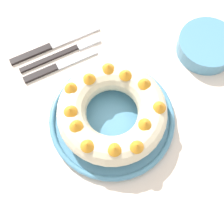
{
  "coord_description": "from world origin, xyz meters",
  "views": [
    {
      "loc": [
        0.25,
        -0.13,
        1.41
      ],
      "look_at": [
        0.03,
        -0.02,
        0.79
      ],
      "focal_mm": 50.0,
      "sensor_mm": 36.0,
      "label": 1
    }
  ],
  "objects_px": {
    "bundt_cake": "(112,112)",
    "serving_dish": "(112,119)",
    "fork": "(67,51)",
    "serving_knife": "(49,47)",
    "cake_knife": "(56,67)",
    "side_bowl": "(207,46)"
  },
  "relations": [
    {
      "from": "bundt_cake",
      "to": "cake_knife",
      "type": "relative_size",
      "value": 1.24
    },
    {
      "from": "bundt_cake",
      "to": "cake_knife",
      "type": "bearing_deg",
      "value": -161.93
    },
    {
      "from": "bundt_cake",
      "to": "serving_dish",
      "type": "bearing_deg",
      "value": 113.21
    },
    {
      "from": "bundt_cake",
      "to": "side_bowl",
      "type": "bearing_deg",
      "value": 101.95
    },
    {
      "from": "serving_dish",
      "to": "cake_knife",
      "type": "bearing_deg",
      "value": -161.88
    },
    {
      "from": "fork",
      "to": "serving_knife",
      "type": "height_order",
      "value": "serving_knife"
    },
    {
      "from": "fork",
      "to": "cake_knife",
      "type": "relative_size",
      "value": 1.12
    },
    {
      "from": "serving_knife",
      "to": "cake_knife",
      "type": "bearing_deg",
      "value": -12.81
    },
    {
      "from": "serving_dish",
      "to": "side_bowl",
      "type": "bearing_deg",
      "value": 101.95
    },
    {
      "from": "serving_dish",
      "to": "fork",
      "type": "bearing_deg",
      "value": -174.95
    },
    {
      "from": "serving_knife",
      "to": "cake_knife",
      "type": "height_order",
      "value": "same"
    },
    {
      "from": "serving_dish",
      "to": "bundt_cake",
      "type": "height_order",
      "value": "bundt_cake"
    },
    {
      "from": "fork",
      "to": "serving_dish",
      "type": "bearing_deg",
      "value": 3.16
    },
    {
      "from": "cake_knife",
      "to": "fork",
      "type": "bearing_deg",
      "value": 123.91
    },
    {
      "from": "fork",
      "to": "side_bowl",
      "type": "relative_size",
      "value": 1.49
    },
    {
      "from": "serving_dish",
      "to": "fork",
      "type": "height_order",
      "value": "serving_dish"
    },
    {
      "from": "bundt_cake",
      "to": "serving_knife",
      "type": "distance_m",
      "value": 0.26
    },
    {
      "from": "fork",
      "to": "serving_knife",
      "type": "distance_m",
      "value": 0.05
    },
    {
      "from": "fork",
      "to": "cake_knife",
      "type": "height_order",
      "value": "cake_knife"
    },
    {
      "from": "bundt_cake",
      "to": "fork",
      "type": "xyz_separation_m",
      "value": [
        -0.22,
        -0.02,
        -0.05
      ]
    },
    {
      "from": "bundt_cake",
      "to": "serving_knife",
      "type": "xyz_separation_m",
      "value": [
        -0.25,
        -0.05,
        -0.05
      ]
    },
    {
      "from": "serving_dish",
      "to": "serving_knife",
      "type": "bearing_deg",
      "value": -168.07
    }
  ]
}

